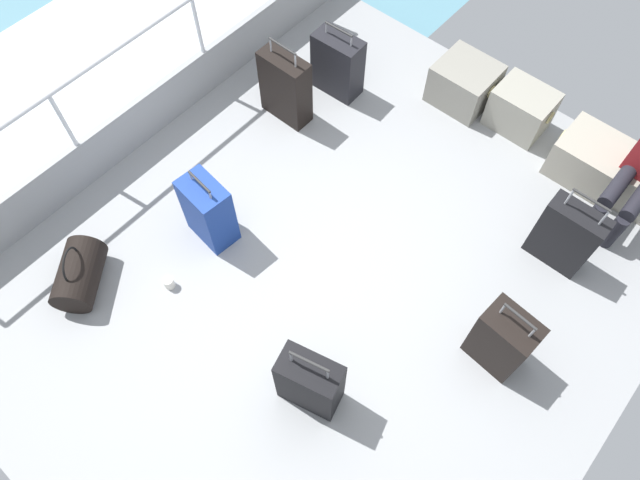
{
  "coord_description": "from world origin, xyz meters",
  "views": [
    {
      "loc": [
        1.23,
        -1.65,
        4.1
      ],
      "look_at": [
        -0.2,
        -0.0,
        0.25
      ],
      "focal_mm": 32.61,
      "sensor_mm": 36.0,
      "label": 1
    }
  ],
  "objects_px": {
    "suitcase_3": "(502,340)",
    "paper_cup": "(169,283)",
    "suitcase_1": "(208,211)",
    "suitcase_2": "(310,382)",
    "duffel_bag": "(79,274)",
    "suitcase_0": "(338,64)",
    "cargo_crate_1": "(521,109)",
    "cargo_crate_2": "(591,160)",
    "cargo_crate_3": "(635,182)",
    "suitcase_5": "(285,87)",
    "cargo_crate_0": "(464,83)",
    "suitcase_4": "(566,236)"
  },
  "relations": [
    {
      "from": "suitcase_2",
      "to": "paper_cup",
      "type": "relative_size",
      "value": 7.49
    },
    {
      "from": "suitcase_1",
      "to": "suitcase_5",
      "type": "bearing_deg",
      "value": 107.25
    },
    {
      "from": "suitcase_5",
      "to": "cargo_crate_1",
      "type": "bearing_deg",
      "value": 37.25
    },
    {
      "from": "suitcase_2",
      "to": "cargo_crate_2",
      "type": "bearing_deg",
      "value": 80.21
    },
    {
      "from": "cargo_crate_1",
      "to": "suitcase_0",
      "type": "relative_size",
      "value": 0.77
    },
    {
      "from": "cargo_crate_0",
      "to": "cargo_crate_2",
      "type": "distance_m",
      "value": 1.29
    },
    {
      "from": "cargo_crate_1",
      "to": "cargo_crate_3",
      "type": "xyz_separation_m",
      "value": [
        1.12,
        -0.05,
        -0.02
      ]
    },
    {
      "from": "suitcase_2",
      "to": "suitcase_4",
      "type": "relative_size",
      "value": 0.92
    },
    {
      "from": "cargo_crate_1",
      "to": "cargo_crate_2",
      "type": "xyz_separation_m",
      "value": [
        0.74,
        -0.09,
        -0.01
      ]
    },
    {
      "from": "cargo_crate_1",
      "to": "suitcase_0",
      "type": "distance_m",
      "value": 1.69
    },
    {
      "from": "cargo_crate_0",
      "to": "suitcase_0",
      "type": "relative_size",
      "value": 0.79
    },
    {
      "from": "cargo_crate_1",
      "to": "duffel_bag",
      "type": "distance_m",
      "value": 3.94
    },
    {
      "from": "cargo_crate_0",
      "to": "suitcase_3",
      "type": "xyz_separation_m",
      "value": [
        1.58,
        -1.92,
        0.1
      ]
    },
    {
      "from": "cargo_crate_0",
      "to": "duffel_bag",
      "type": "bearing_deg",
      "value": -107.64
    },
    {
      "from": "duffel_bag",
      "to": "suitcase_0",
      "type": "bearing_deg",
      "value": 86.98
    },
    {
      "from": "suitcase_0",
      "to": "suitcase_5",
      "type": "height_order",
      "value": "suitcase_5"
    },
    {
      "from": "cargo_crate_0",
      "to": "suitcase_4",
      "type": "relative_size",
      "value": 0.68
    },
    {
      "from": "cargo_crate_3",
      "to": "suitcase_0",
      "type": "height_order",
      "value": "suitcase_0"
    },
    {
      "from": "suitcase_4",
      "to": "paper_cup",
      "type": "relative_size",
      "value": 8.12
    },
    {
      "from": "cargo_crate_3",
      "to": "suitcase_1",
      "type": "distance_m",
      "value": 3.48
    },
    {
      "from": "cargo_crate_3",
      "to": "paper_cup",
      "type": "height_order",
      "value": "cargo_crate_3"
    },
    {
      "from": "cargo_crate_3",
      "to": "suitcase_2",
      "type": "height_order",
      "value": "suitcase_2"
    },
    {
      "from": "cargo_crate_0",
      "to": "suitcase_0",
      "type": "bearing_deg",
      "value": -145.94
    },
    {
      "from": "cargo_crate_0",
      "to": "duffel_bag",
      "type": "height_order",
      "value": "duffel_bag"
    },
    {
      "from": "suitcase_1",
      "to": "suitcase_4",
      "type": "bearing_deg",
      "value": 36.23
    },
    {
      "from": "suitcase_0",
      "to": "suitcase_2",
      "type": "bearing_deg",
      "value": -53.53
    },
    {
      "from": "suitcase_0",
      "to": "suitcase_3",
      "type": "distance_m",
      "value": 2.84
    },
    {
      "from": "suitcase_3",
      "to": "suitcase_1",
      "type": "bearing_deg",
      "value": -165.15
    },
    {
      "from": "suitcase_0",
      "to": "suitcase_4",
      "type": "relative_size",
      "value": 0.86
    },
    {
      "from": "suitcase_3",
      "to": "paper_cup",
      "type": "distance_m",
      "value": 2.49
    },
    {
      "from": "cargo_crate_3",
      "to": "duffel_bag",
      "type": "height_order",
      "value": "duffel_bag"
    },
    {
      "from": "cargo_crate_0",
      "to": "cargo_crate_3",
      "type": "height_order",
      "value": "cargo_crate_0"
    },
    {
      "from": "suitcase_1",
      "to": "suitcase_3",
      "type": "height_order",
      "value": "suitcase_3"
    },
    {
      "from": "cargo_crate_3",
      "to": "suitcase_4",
      "type": "xyz_separation_m",
      "value": [
        -0.18,
        -0.94,
        0.14
      ]
    },
    {
      "from": "suitcase_5",
      "to": "suitcase_1",
      "type": "bearing_deg",
      "value": -72.75
    },
    {
      "from": "cargo_crate_2",
      "to": "cargo_crate_3",
      "type": "relative_size",
      "value": 1.16
    },
    {
      "from": "cargo_crate_1",
      "to": "suitcase_4",
      "type": "relative_size",
      "value": 0.66
    },
    {
      "from": "cargo_crate_0",
      "to": "cargo_crate_1",
      "type": "relative_size",
      "value": 1.03
    },
    {
      "from": "cargo_crate_3",
      "to": "suitcase_5",
      "type": "bearing_deg",
      "value": -156.37
    },
    {
      "from": "suitcase_3",
      "to": "cargo_crate_3",
      "type": "bearing_deg",
      "value": 87.19
    },
    {
      "from": "cargo_crate_0",
      "to": "cargo_crate_3",
      "type": "bearing_deg",
      "value": 0.76
    },
    {
      "from": "cargo_crate_1",
      "to": "suitcase_1",
      "type": "height_order",
      "value": "suitcase_1"
    },
    {
      "from": "suitcase_1",
      "to": "paper_cup",
      "type": "height_order",
      "value": "suitcase_1"
    },
    {
      "from": "suitcase_1",
      "to": "suitcase_2",
      "type": "bearing_deg",
      "value": -18.21
    },
    {
      "from": "suitcase_2",
      "to": "duffel_bag",
      "type": "bearing_deg",
      "value": -165.31
    },
    {
      "from": "suitcase_0",
      "to": "cargo_crate_2",
      "type": "bearing_deg",
      "value": 15.58
    },
    {
      "from": "cargo_crate_0",
      "to": "suitcase_0",
      "type": "distance_m",
      "value": 1.17
    },
    {
      "from": "suitcase_2",
      "to": "suitcase_5",
      "type": "distance_m",
      "value": 2.61
    },
    {
      "from": "cargo_crate_3",
      "to": "duffel_bag",
      "type": "distance_m",
      "value": 4.49
    },
    {
      "from": "cargo_crate_3",
      "to": "suitcase_2",
      "type": "xyz_separation_m",
      "value": [
        -0.9,
        -3.03,
        0.12
      ]
    }
  ]
}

